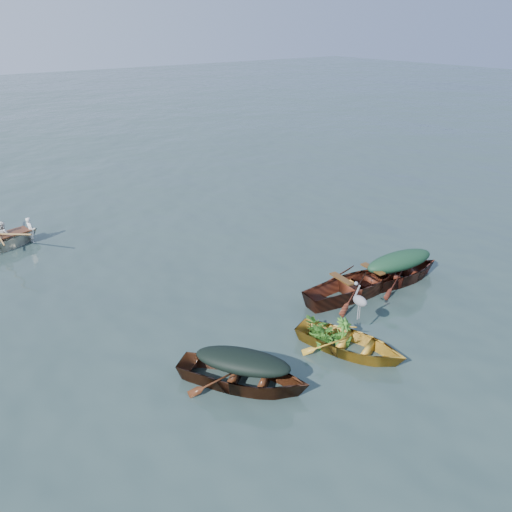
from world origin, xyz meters
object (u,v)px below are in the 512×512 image
(dark_covered_boat, at_px, (243,385))
(open_wooden_boat, at_px, (355,295))
(heron, at_px, (359,307))
(green_tarp_boat, at_px, (397,283))
(yellow_dinghy, at_px, (349,352))

(dark_covered_boat, height_order, open_wooden_boat, open_wooden_boat)
(open_wooden_boat, bearing_deg, heron, 138.82)
(green_tarp_boat, relative_size, heron, 4.43)
(green_tarp_boat, xyz_separation_m, heron, (-3.00, -1.22, 0.89))
(yellow_dinghy, bearing_deg, open_wooden_boat, 18.54)
(heron, bearing_deg, yellow_dinghy, -174.81)
(dark_covered_boat, height_order, green_tarp_boat, green_tarp_boat)
(dark_covered_boat, bearing_deg, green_tarp_boat, -26.85)
(dark_covered_boat, distance_m, heron, 3.22)
(yellow_dinghy, bearing_deg, dark_covered_boat, 147.80)
(yellow_dinghy, bearing_deg, green_tarp_boat, 1.61)
(green_tarp_boat, distance_m, open_wooden_boat, 1.49)
(yellow_dinghy, distance_m, green_tarp_boat, 3.79)
(dark_covered_boat, xyz_separation_m, heron, (3.09, -0.26, 0.89))
(green_tarp_boat, relative_size, open_wooden_boat, 0.90)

